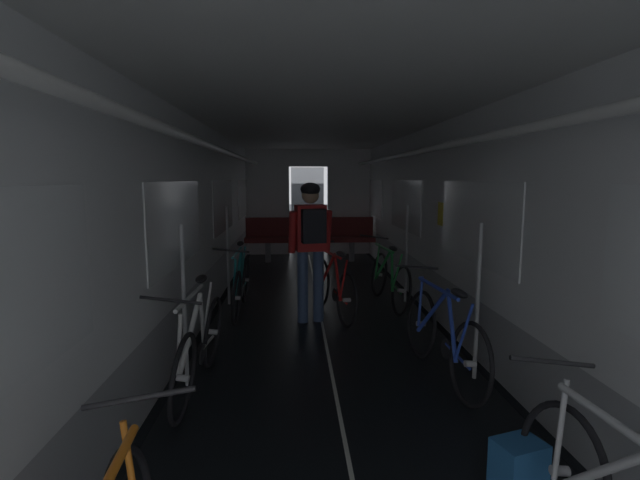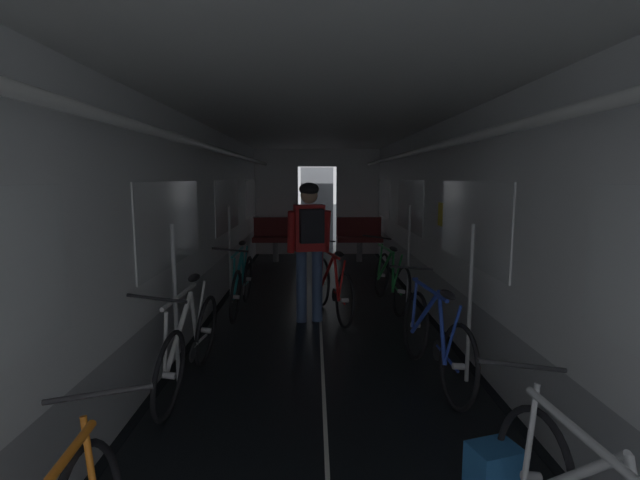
{
  "view_description": "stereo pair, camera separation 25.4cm",
  "coord_description": "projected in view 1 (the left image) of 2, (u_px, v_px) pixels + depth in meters",
  "views": [
    {
      "loc": [
        -0.33,
        -1.75,
        1.78
      ],
      "look_at": [
        0.0,
        4.2,
        0.98
      ],
      "focal_mm": 25.84,
      "sensor_mm": 36.0,
      "label": 1
    },
    {
      "loc": [
        -0.08,
        -1.75,
        1.78
      ],
      "look_at": [
        0.0,
        4.2,
        0.98
      ],
      "focal_mm": 25.84,
      "sensor_mm": 36.0,
      "label": 2
    }
  ],
  "objects": [
    {
      "name": "train_car_shell",
      "position": [
        323.0,
        185.0,
        5.32
      ],
      "size": [
        3.14,
        12.34,
        2.57
      ],
      "color": "black",
      "rests_on": "ground"
    },
    {
      "name": "bench_seat_far_left",
      "position": [
        268.0,
        235.0,
        9.85
      ],
      "size": [
        0.98,
        0.51,
        0.95
      ],
      "color": "gray",
      "rests_on": "ground"
    },
    {
      "name": "bench_seat_far_right",
      "position": [
        351.0,
        235.0,
        9.95
      ],
      "size": [
        0.98,
        0.51,
        0.95
      ],
      "color": "gray",
      "rests_on": "ground"
    },
    {
      "name": "bicycle_teal",
      "position": [
        241.0,
        284.0,
        6.11
      ],
      "size": [
        0.44,
        1.69,
        0.95
      ],
      "color": "black",
      "rests_on": "ground"
    },
    {
      "name": "bicycle_green",
      "position": [
        389.0,
        279.0,
        6.46
      ],
      "size": [
        0.51,
        1.7,
        0.96
      ],
      "color": "black",
      "rests_on": "ground"
    },
    {
      "name": "bicycle_blue",
      "position": [
        443.0,
        336.0,
        4.1
      ],
      "size": [
        0.48,
        1.69,
        0.95
      ],
      "color": "black",
      "rests_on": "ground"
    },
    {
      "name": "bicycle_white",
      "position": [
        199.0,
        346.0,
        3.86
      ],
      "size": [
        0.44,
        1.69,
        0.95
      ],
      "color": "black",
      "rests_on": "ground"
    },
    {
      "name": "person_cyclist_aisle",
      "position": [
        311.0,
        237.0,
        5.61
      ],
      "size": [
        0.56,
        0.44,
        1.73
      ],
      "color": "#384C75",
      "rests_on": "ground"
    },
    {
      "name": "bicycle_red_in_aisle",
      "position": [
        333.0,
        287.0,
        5.97
      ],
      "size": [
        0.62,
        1.66,
        0.95
      ],
      "color": "black",
      "rests_on": "ground"
    },
    {
      "name": "backpack_on_floor",
      "position": [
        518.0,
        470.0,
        2.56
      ],
      "size": [
        0.31,
        0.27,
        0.34
      ],
      "primitive_type": "cube",
      "rotation": [
        0.0,
        0.0,
        0.3
      ],
      "color": "#1E5693",
      "rests_on": "ground"
    }
  ]
}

